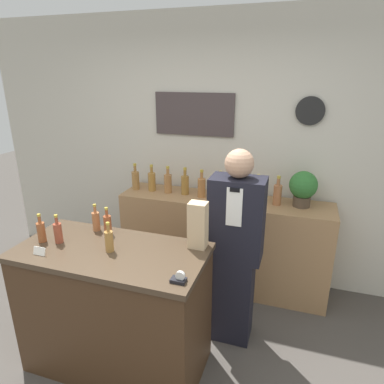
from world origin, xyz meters
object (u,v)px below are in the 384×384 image
Objects in this scene: shopkeeper at (235,251)px; tape_dispenser at (179,279)px; paper_bag at (198,225)px; potted_plant at (303,187)px.

shopkeeper is 0.81m from tape_dispenser.
paper_bag is (-0.21, -0.32, 0.34)m from shopkeeper.
tape_dispenser is at bearing -103.47° from shopkeeper.
shopkeeper is 4.93× the size of paper_bag.
paper_bag reaches higher than potted_plant.
potted_plant is (0.46, 0.76, 0.34)m from shopkeeper.
tape_dispenser is (-0.64, -1.53, -0.14)m from potted_plant.
potted_plant is 3.71× the size of tape_dispenser.
tape_dispenser is (0.02, -0.44, -0.14)m from paper_bag.
shopkeeper is 4.86× the size of potted_plant.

